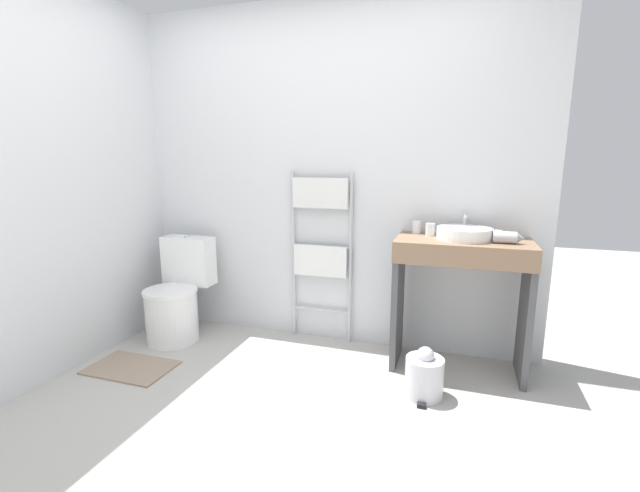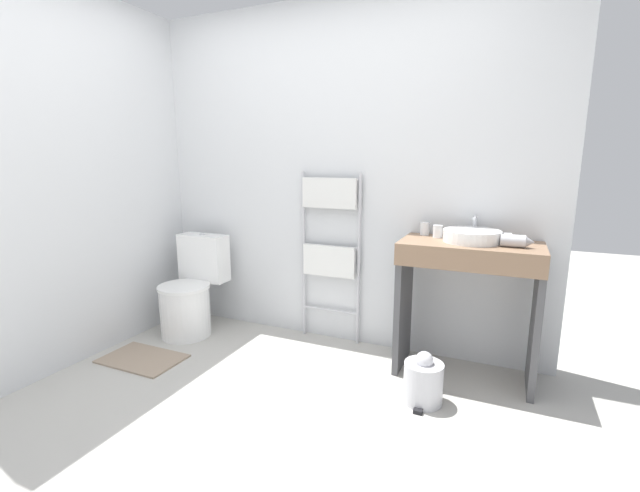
{
  "view_description": "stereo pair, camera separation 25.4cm",
  "coord_description": "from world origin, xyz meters",
  "px_view_note": "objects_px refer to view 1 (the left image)",
  "views": [
    {
      "loc": [
        0.97,
        -1.57,
        1.39
      ],
      "look_at": [
        0.19,
        0.8,
        0.88
      ],
      "focal_mm": 24.0,
      "sensor_mm": 36.0,
      "label": 1
    },
    {
      "loc": [
        1.21,
        -1.48,
        1.39
      ],
      "look_at": [
        0.19,
        0.8,
        0.88
      ],
      "focal_mm": 24.0,
      "sensor_mm": 36.0,
      "label": 2
    }
  ],
  "objects_px": {
    "towel_radiator": "(321,234)",
    "cup_near_edge": "(430,229)",
    "cup_near_wall": "(417,227)",
    "sink_basin": "(464,233)",
    "hair_dryer": "(506,237)",
    "toilet": "(177,298)",
    "trash_bin": "(424,376)"
  },
  "relations": [
    {
      "from": "cup_near_wall",
      "to": "hair_dryer",
      "type": "height_order",
      "value": "cup_near_wall"
    },
    {
      "from": "toilet",
      "to": "cup_near_edge",
      "type": "relative_size",
      "value": 9.65
    },
    {
      "from": "toilet",
      "to": "cup_near_wall",
      "type": "relative_size",
      "value": 9.13
    },
    {
      "from": "hair_dryer",
      "to": "trash_bin",
      "type": "bearing_deg",
      "value": -137.28
    },
    {
      "from": "towel_radiator",
      "to": "sink_basin",
      "type": "relative_size",
      "value": 3.75
    },
    {
      "from": "towel_radiator",
      "to": "cup_near_edge",
      "type": "height_order",
      "value": "towel_radiator"
    },
    {
      "from": "towel_radiator",
      "to": "sink_basin",
      "type": "xyz_separation_m",
      "value": [
        1.02,
        -0.15,
        0.09
      ]
    },
    {
      "from": "towel_radiator",
      "to": "cup_near_edge",
      "type": "distance_m",
      "value": 0.81
    },
    {
      "from": "toilet",
      "to": "towel_radiator",
      "type": "distance_m",
      "value": 1.24
    },
    {
      "from": "trash_bin",
      "to": "towel_radiator",
      "type": "bearing_deg",
      "value": 144.62
    },
    {
      "from": "sink_basin",
      "to": "cup_near_wall",
      "type": "xyz_separation_m",
      "value": [
        -0.31,
        0.14,
        0.0
      ]
    },
    {
      "from": "towel_radiator",
      "to": "sink_basin",
      "type": "bearing_deg",
      "value": -8.65
    },
    {
      "from": "hair_dryer",
      "to": "sink_basin",
      "type": "bearing_deg",
      "value": 167.0
    },
    {
      "from": "towel_radiator",
      "to": "trash_bin",
      "type": "height_order",
      "value": "towel_radiator"
    },
    {
      "from": "sink_basin",
      "to": "hair_dryer",
      "type": "height_order",
      "value": "same"
    },
    {
      "from": "towel_radiator",
      "to": "hair_dryer",
      "type": "height_order",
      "value": "towel_radiator"
    },
    {
      "from": "cup_near_wall",
      "to": "trash_bin",
      "type": "bearing_deg",
      "value": -76.87
    },
    {
      "from": "toilet",
      "to": "cup_near_wall",
      "type": "xyz_separation_m",
      "value": [
        1.78,
        0.3,
        0.61
      ]
    },
    {
      "from": "cup_near_wall",
      "to": "toilet",
      "type": "bearing_deg",
      "value": -170.57
    },
    {
      "from": "cup_near_wall",
      "to": "hair_dryer",
      "type": "distance_m",
      "value": 0.59
    },
    {
      "from": "cup_near_edge",
      "to": "toilet",
      "type": "bearing_deg",
      "value": -173.1
    },
    {
      "from": "hair_dryer",
      "to": "trash_bin",
      "type": "height_order",
      "value": "hair_dryer"
    },
    {
      "from": "towel_radiator",
      "to": "cup_near_wall",
      "type": "height_order",
      "value": "towel_radiator"
    },
    {
      "from": "towel_radiator",
      "to": "trash_bin",
      "type": "distance_m",
      "value": 1.25
    },
    {
      "from": "sink_basin",
      "to": "hair_dryer",
      "type": "xyz_separation_m",
      "value": [
        0.24,
        -0.06,
        -0.0
      ]
    },
    {
      "from": "towel_radiator",
      "to": "cup_near_wall",
      "type": "relative_size",
      "value": 14.99
    },
    {
      "from": "toilet",
      "to": "cup_near_wall",
      "type": "distance_m",
      "value": 1.91
    },
    {
      "from": "cup_near_edge",
      "to": "trash_bin",
      "type": "height_order",
      "value": "cup_near_edge"
    },
    {
      "from": "towel_radiator",
      "to": "cup_near_wall",
      "type": "distance_m",
      "value": 0.71
    },
    {
      "from": "toilet",
      "to": "sink_basin",
      "type": "height_order",
      "value": "sink_basin"
    },
    {
      "from": "towel_radiator",
      "to": "cup_near_edge",
      "type": "relative_size",
      "value": 15.84
    },
    {
      "from": "towel_radiator",
      "to": "cup_near_edge",
      "type": "bearing_deg",
      "value": -6.02
    }
  ]
}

